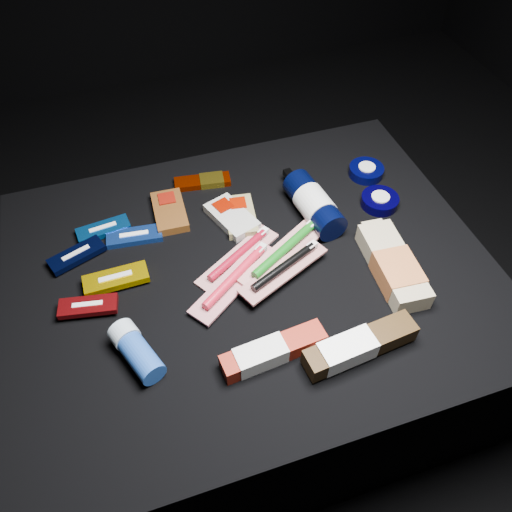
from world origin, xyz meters
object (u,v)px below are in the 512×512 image
object	(u,v)px
deodorant_stick	(136,351)
toothpaste_carton_red	(269,353)
bodywash_bottle	(393,266)
lotion_bottle	(314,204)

from	to	relation	value
deodorant_stick	toothpaste_carton_red	size ratio (longest dim) A/B	0.66
bodywash_bottle	deodorant_stick	world-z (taller)	deodorant_stick
bodywash_bottle	toothpaste_carton_red	xyz separation A→B (m)	(-0.30, -0.10, -0.00)
lotion_bottle	toothpaste_carton_red	xyz separation A→B (m)	(-0.21, -0.31, -0.02)
lotion_bottle	bodywash_bottle	distance (m)	0.22
lotion_bottle	bodywash_bottle	size ratio (longest dim) A/B	1.00
bodywash_bottle	toothpaste_carton_red	world-z (taller)	bodywash_bottle
bodywash_bottle	lotion_bottle	bearing A→B (deg)	117.47
lotion_bottle	deodorant_stick	size ratio (longest dim) A/B	1.72
lotion_bottle	bodywash_bottle	xyz separation A→B (m)	(0.09, -0.20, -0.01)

